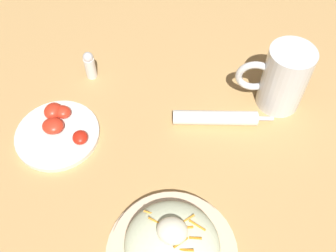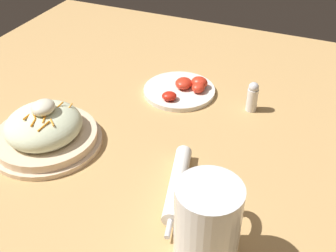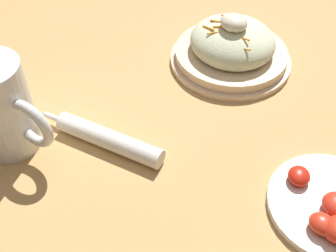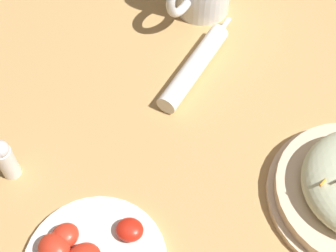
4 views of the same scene
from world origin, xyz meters
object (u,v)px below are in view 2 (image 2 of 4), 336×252
tomato_plate (182,89)px  salt_shaker (252,96)px  salad_plate (45,131)px  napkin_roll (178,184)px  beer_mug (207,230)px

tomato_plate → salt_shaker: bearing=-92.0°
tomato_plate → salt_shaker: salt_shaker is taller
salad_plate → napkin_roll: 0.31m
salad_plate → tomato_plate: size_ratio=1.30×
napkin_roll → salt_shaker: 0.33m
tomato_plate → salad_plate: bearing=148.2°
tomato_plate → salt_shaker: (-0.01, -0.18, 0.03)m
napkin_roll → beer_mug: bearing=-142.0°
salt_shaker → napkin_roll: bearing=169.3°
salad_plate → tomato_plate: salad_plate is taller
salt_shaker → beer_mug: bearing=-175.3°
salad_plate → beer_mug: (-0.14, -0.41, 0.03)m
salad_plate → napkin_roll: bearing=-93.5°
beer_mug → salt_shaker: 0.45m
tomato_plate → napkin_roll: bearing=-159.8°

